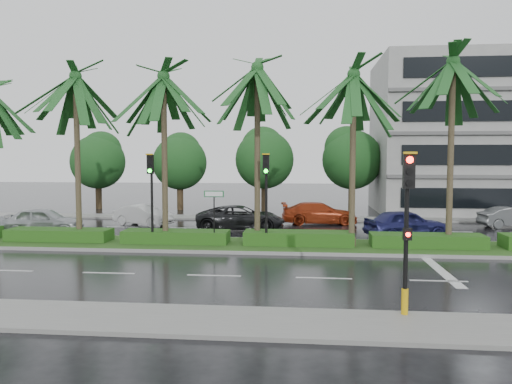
# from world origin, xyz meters

# --- Properties ---
(ground) EXTENTS (120.00, 120.00, 0.00)m
(ground) POSITION_xyz_m (0.00, 0.00, 0.00)
(ground) COLOR black
(ground) RESTS_ON ground
(near_sidewalk) EXTENTS (40.00, 2.40, 0.12)m
(near_sidewalk) POSITION_xyz_m (0.00, -10.20, 0.06)
(near_sidewalk) COLOR slate
(near_sidewalk) RESTS_ON ground
(far_sidewalk) EXTENTS (40.00, 2.00, 0.12)m
(far_sidewalk) POSITION_xyz_m (0.00, 12.00, 0.06)
(far_sidewalk) COLOR slate
(far_sidewalk) RESTS_ON ground
(median) EXTENTS (36.00, 4.00, 0.15)m
(median) POSITION_xyz_m (0.00, 1.00, 0.08)
(median) COLOR gray
(median) RESTS_ON ground
(hedge) EXTENTS (35.20, 1.40, 0.60)m
(hedge) POSITION_xyz_m (0.00, 1.00, 0.45)
(hedge) COLOR #1B4915
(hedge) RESTS_ON median
(lane_markings) EXTENTS (34.00, 13.06, 0.01)m
(lane_markings) POSITION_xyz_m (3.04, -0.43, 0.01)
(lane_markings) COLOR silver
(lane_markings) RESTS_ON ground
(palm_row) EXTENTS (26.30, 4.20, 9.37)m
(palm_row) POSITION_xyz_m (-1.25, 1.02, 7.61)
(palm_row) COLOR #3C3022
(palm_row) RESTS_ON median
(signal_near) EXTENTS (0.34, 0.45, 4.36)m
(signal_near) POSITION_xyz_m (6.00, -9.39, 2.50)
(signal_near) COLOR black
(signal_near) RESTS_ON near_sidewalk
(signal_median_left) EXTENTS (0.34, 0.42, 4.36)m
(signal_median_left) POSITION_xyz_m (-4.00, 0.30, 3.00)
(signal_median_left) COLOR black
(signal_median_left) RESTS_ON median
(signal_median_right) EXTENTS (0.34, 0.42, 4.36)m
(signal_median_right) POSITION_xyz_m (1.50, 0.30, 3.00)
(signal_median_right) COLOR black
(signal_median_right) RESTS_ON median
(street_sign) EXTENTS (0.95, 0.09, 2.60)m
(street_sign) POSITION_xyz_m (-1.00, 0.48, 2.12)
(street_sign) COLOR black
(street_sign) RESTS_ON median
(bg_trees) EXTENTS (32.75, 4.98, 7.19)m
(bg_trees) POSITION_xyz_m (1.10, 17.59, 4.37)
(bg_trees) COLOR #3D2F1C
(bg_trees) RESTS_ON ground
(building) EXTENTS (16.00, 10.00, 12.00)m
(building) POSITION_xyz_m (17.00, 18.00, 6.00)
(building) COLOR gray
(building) RESTS_ON ground
(car_silver) EXTENTS (2.37, 4.61, 1.50)m
(car_silver) POSITION_xyz_m (-11.50, 4.00, 0.75)
(car_silver) COLOR #B2B6BA
(car_silver) RESTS_ON ground
(car_white) EXTENTS (2.61, 4.13, 1.29)m
(car_white) POSITION_xyz_m (-7.00, 8.01, 0.64)
(car_white) COLOR #BABABA
(car_white) RESTS_ON ground
(car_darkgrey) EXTENTS (2.77, 5.43, 1.47)m
(car_darkgrey) POSITION_xyz_m (-0.50, 6.49, 0.74)
(car_darkgrey) COLOR black
(car_darkgrey) RESTS_ON ground
(car_red) EXTENTS (2.50, 5.07, 1.42)m
(car_red) POSITION_xyz_m (4.22, 9.65, 0.71)
(car_red) COLOR #9C2D11
(car_red) RESTS_ON ground
(car_blue) EXTENTS (3.20, 4.80, 1.52)m
(car_blue) POSITION_xyz_m (8.72, 4.65, 0.76)
(car_blue) COLOR navy
(car_blue) RESTS_ON ground
(car_grey) EXTENTS (1.92, 4.02, 1.27)m
(car_grey) POSITION_xyz_m (16.00, 9.20, 0.64)
(car_grey) COLOR #515456
(car_grey) RESTS_ON ground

